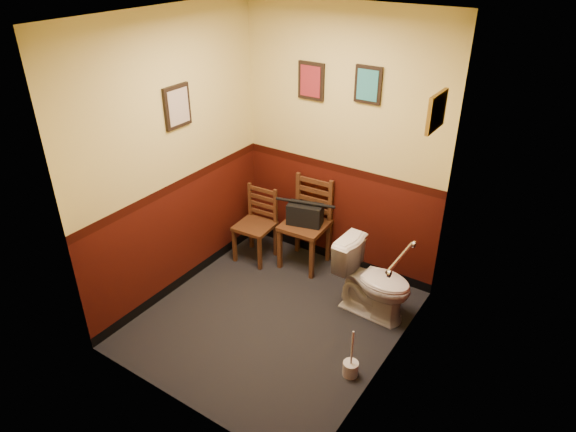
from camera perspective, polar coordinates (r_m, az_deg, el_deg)
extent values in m
cube|color=black|center=(4.95, -1.63, -11.36)|extent=(2.20, 2.40, 0.00)
cube|color=silver|center=(3.80, -2.24, 21.35)|extent=(2.20, 2.40, 0.00)
cube|color=#3B0E08|center=(5.14, 5.92, 7.71)|extent=(2.20, 0.00, 2.70)
cube|color=#3B0E08|center=(3.43, -13.57, -4.70)|extent=(2.20, 0.00, 2.70)
cube|color=#3B0E08|center=(4.87, -12.58, 5.90)|extent=(0.00, 2.40, 2.70)
cube|color=#3B0E08|center=(3.75, 11.99, -1.39)|extent=(0.00, 2.40, 2.70)
cylinder|color=silver|center=(4.17, 12.34, -4.54)|extent=(0.03, 0.50, 0.03)
cylinder|color=silver|center=(3.97, 11.20, -6.32)|extent=(0.02, 0.06, 0.06)
cylinder|color=silver|center=(4.36, 13.84, -3.07)|extent=(0.02, 0.06, 0.06)
cube|color=black|center=(5.11, 2.60, 14.76)|extent=(0.28, 0.03, 0.36)
cube|color=maroon|center=(5.09, 2.49, 14.72)|extent=(0.22, 0.01, 0.30)
cube|color=black|center=(4.82, 8.90, 14.21)|extent=(0.26, 0.03, 0.34)
cube|color=teal|center=(4.81, 8.81, 14.17)|extent=(0.20, 0.01, 0.28)
cube|color=black|center=(4.75, -12.21, 11.81)|extent=(0.03, 0.30, 0.38)
cube|color=#B3A08D|center=(4.74, -12.06, 11.78)|extent=(0.01, 0.24, 0.31)
cube|color=olive|center=(4.00, 16.20, 11.08)|extent=(0.03, 0.34, 0.28)
cube|color=#B3A08D|center=(4.01, 15.96, 11.13)|extent=(0.01, 0.28, 0.22)
imported|color=white|center=(4.88, 9.50, -7.14)|extent=(0.75, 0.44, 0.72)
cylinder|color=silver|center=(4.43, 6.96, -16.48)|extent=(0.13, 0.13, 0.13)
cylinder|color=silver|center=(4.28, 7.13, -14.45)|extent=(0.02, 0.02, 0.37)
cube|color=#4E2B17|center=(5.58, -3.72, -1.13)|extent=(0.40, 0.40, 0.04)
cube|color=#4E2B17|center=(5.65, -5.96, -3.23)|extent=(0.04, 0.04, 0.41)
cube|color=#4E2B17|center=(5.88, -4.12, -1.76)|extent=(0.04, 0.04, 0.41)
cube|color=#4E2B17|center=(5.49, -3.16, -4.15)|extent=(0.04, 0.04, 0.41)
cube|color=#4E2B17|center=(5.73, -1.39, -2.60)|extent=(0.04, 0.04, 0.41)
cube|color=#4E2B17|center=(5.68, -4.24, 1.80)|extent=(0.04, 0.03, 0.41)
cube|color=#4E2B17|center=(5.53, -1.42, 1.03)|extent=(0.04, 0.03, 0.41)
cube|color=#4E2B17|center=(5.66, -2.82, 0.40)|extent=(0.31, 0.04, 0.04)
cube|color=#4E2B17|center=(5.61, -2.84, 1.22)|extent=(0.31, 0.04, 0.04)
cube|color=#4E2B17|center=(5.57, -2.86, 2.04)|extent=(0.31, 0.04, 0.04)
cube|color=#4E2B17|center=(5.53, -2.89, 2.88)|extent=(0.31, 0.04, 0.04)
cube|color=#4E2B17|center=(5.43, 1.88, -1.06)|extent=(0.48, 0.48, 0.04)
cube|color=#4E2B17|center=(5.50, -0.92, -3.61)|extent=(0.05, 0.05, 0.49)
cube|color=#4E2B17|center=(5.78, 1.08, -1.82)|extent=(0.05, 0.05, 0.49)
cube|color=#4E2B17|center=(5.34, 2.66, -4.75)|extent=(0.05, 0.05, 0.49)
cube|color=#4E2B17|center=(5.63, 4.53, -2.84)|extent=(0.05, 0.05, 0.49)
cube|color=#4E2B17|center=(5.55, 1.15, 2.52)|extent=(0.05, 0.04, 0.49)
cube|color=#4E2B17|center=(5.39, 4.75, 1.58)|extent=(0.05, 0.04, 0.49)
cube|color=#4E2B17|center=(5.53, 2.89, 0.81)|extent=(0.37, 0.05, 0.05)
cube|color=#4E2B17|center=(5.48, 2.92, 1.80)|extent=(0.37, 0.05, 0.05)
cube|color=#4E2B17|center=(5.43, 2.95, 2.82)|extent=(0.37, 0.05, 0.05)
cube|color=#4E2B17|center=(5.39, 2.97, 3.85)|extent=(0.37, 0.05, 0.05)
cube|color=black|center=(5.36, 1.90, 0.19)|extent=(0.40, 0.27, 0.23)
cylinder|color=black|center=(5.30, 1.92, 1.48)|extent=(0.31, 0.11, 0.03)
cylinder|color=silver|center=(5.52, 6.35, -6.12)|extent=(0.10, 0.10, 0.09)
cylinder|color=silver|center=(5.48, 7.34, -6.47)|extent=(0.10, 0.10, 0.09)
cylinder|color=silver|center=(5.44, 6.85, -5.58)|extent=(0.10, 0.10, 0.09)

